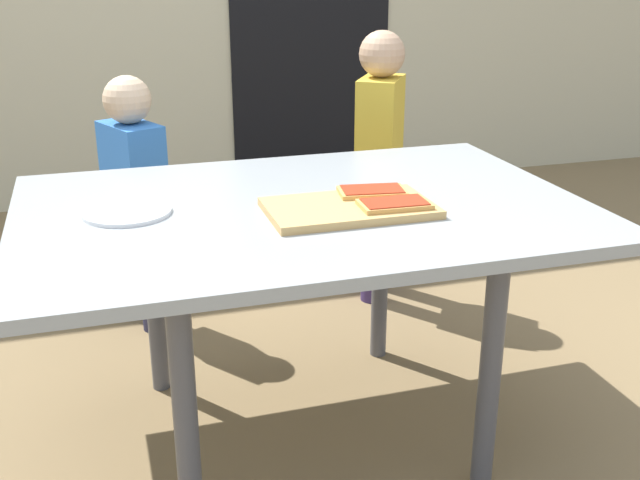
% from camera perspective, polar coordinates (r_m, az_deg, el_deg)
% --- Properties ---
extents(ground_plane, '(16.00, 16.00, 0.00)m').
position_cam_1_polar(ground_plane, '(2.25, -1.19, -14.13)').
color(ground_plane, olive).
extents(house_door, '(0.90, 0.02, 2.00)m').
position_cam_1_polar(house_door, '(4.33, -0.69, 16.88)').
color(house_door, black).
rests_on(house_door, ground).
extents(dining_table, '(1.43, 0.97, 0.68)m').
position_cam_1_polar(dining_table, '(1.96, -1.32, 0.85)').
color(dining_table, '#979DA0').
rests_on(dining_table, ground).
extents(cutting_board, '(0.41, 0.24, 0.02)m').
position_cam_1_polar(cutting_board, '(1.88, 2.21, 2.40)').
color(cutting_board, tan).
rests_on(cutting_board, dining_table).
extents(pizza_slice_near_right, '(0.17, 0.11, 0.01)m').
position_cam_1_polar(pizza_slice_near_right, '(1.86, 5.59, 2.70)').
color(pizza_slice_near_right, tan).
rests_on(pizza_slice_near_right, cutting_board).
extents(pizza_slice_far_right, '(0.18, 0.12, 0.01)m').
position_cam_1_polar(pizza_slice_far_right, '(1.96, 3.92, 3.66)').
color(pizza_slice_far_right, tan).
rests_on(pizza_slice_far_right, cutting_board).
extents(plate_white_left, '(0.22, 0.22, 0.01)m').
position_cam_1_polar(plate_white_left, '(1.93, -14.24, 2.04)').
color(plate_white_left, white).
rests_on(plate_white_left, dining_table).
extents(child_left, '(0.22, 0.28, 0.91)m').
position_cam_1_polar(child_left, '(2.74, -13.65, 3.72)').
color(child_left, '#2A2942').
rests_on(child_left, ground).
extents(child_right, '(0.25, 0.28, 1.03)m').
position_cam_1_polar(child_right, '(2.90, 4.47, 6.80)').
color(child_right, '#3A2A5A').
rests_on(child_right, ground).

